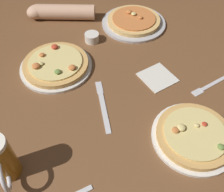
{
  "coord_description": "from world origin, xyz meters",
  "views": [
    {
      "loc": [
        -0.29,
        -0.52,
        0.72
      ],
      "look_at": [
        0.0,
        0.0,
        0.02
      ],
      "focal_mm": 40.97,
      "sensor_mm": 36.0,
      "label": 1
    }
  ],
  "objects_px": {
    "pizza_plate_far": "(134,21)",
    "diner_arm": "(58,12)",
    "ramekin_sauce": "(92,37)",
    "pizza_plate_side": "(56,65)",
    "napkin_folded": "(158,77)",
    "fork_spare": "(211,84)",
    "pizza_plate_near": "(194,135)",
    "knife_spare": "(103,105)",
    "beer_mug_dark": "(2,160)"
  },
  "relations": [
    {
      "from": "ramekin_sauce",
      "to": "diner_arm",
      "type": "distance_m",
      "value": 0.25
    },
    {
      "from": "napkin_folded",
      "to": "fork_spare",
      "type": "height_order",
      "value": "napkin_folded"
    },
    {
      "from": "pizza_plate_side",
      "to": "diner_arm",
      "type": "relative_size",
      "value": 0.93
    },
    {
      "from": "pizza_plate_far",
      "to": "beer_mug_dark",
      "type": "xyz_separation_m",
      "value": [
        -0.72,
        -0.46,
        0.06
      ]
    },
    {
      "from": "pizza_plate_far",
      "to": "pizza_plate_side",
      "type": "bearing_deg",
      "value": -166.22
    },
    {
      "from": "pizza_plate_near",
      "to": "knife_spare",
      "type": "relative_size",
      "value": 1.16
    },
    {
      "from": "pizza_plate_far",
      "to": "pizza_plate_side",
      "type": "xyz_separation_m",
      "value": [
        -0.44,
        -0.11,
        0.0
      ]
    },
    {
      "from": "beer_mug_dark",
      "to": "knife_spare",
      "type": "xyz_separation_m",
      "value": [
        0.36,
        0.09,
        -0.08
      ]
    },
    {
      "from": "pizza_plate_far",
      "to": "diner_arm",
      "type": "relative_size",
      "value": 0.99
    },
    {
      "from": "fork_spare",
      "to": "ramekin_sauce",
      "type": "bearing_deg",
      "value": 120.61
    },
    {
      "from": "ramekin_sauce",
      "to": "fork_spare",
      "type": "xyz_separation_m",
      "value": [
        0.28,
        -0.47,
        -0.02
      ]
    },
    {
      "from": "pizza_plate_side",
      "to": "knife_spare",
      "type": "height_order",
      "value": "pizza_plate_side"
    },
    {
      "from": "pizza_plate_far",
      "to": "ramekin_sauce",
      "type": "relative_size",
      "value": 4.78
    },
    {
      "from": "napkin_folded",
      "to": "diner_arm",
      "type": "xyz_separation_m",
      "value": [
        -0.18,
        0.58,
        0.03
      ]
    },
    {
      "from": "beer_mug_dark",
      "to": "diner_arm",
      "type": "distance_m",
      "value": 0.81
    },
    {
      "from": "ramekin_sauce",
      "to": "knife_spare",
      "type": "distance_m",
      "value": 0.38
    },
    {
      "from": "pizza_plate_near",
      "to": "diner_arm",
      "type": "bearing_deg",
      "value": 97.99
    },
    {
      "from": "pizza_plate_side",
      "to": "fork_spare",
      "type": "height_order",
      "value": "pizza_plate_side"
    },
    {
      "from": "pizza_plate_near",
      "to": "knife_spare",
      "type": "distance_m",
      "value": 0.32
    },
    {
      "from": "pizza_plate_side",
      "to": "knife_spare",
      "type": "relative_size",
      "value": 1.25
    },
    {
      "from": "beer_mug_dark",
      "to": "fork_spare",
      "type": "xyz_separation_m",
      "value": [
        0.77,
        -0.03,
        -0.08
      ]
    },
    {
      "from": "pizza_plate_near",
      "to": "napkin_folded",
      "type": "xyz_separation_m",
      "value": [
        0.06,
        0.28,
        -0.01
      ]
    },
    {
      "from": "napkin_folded",
      "to": "pizza_plate_side",
      "type": "bearing_deg",
      "value": 142.79
    },
    {
      "from": "napkin_folded",
      "to": "diner_arm",
      "type": "relative_size",
      "value": 0.4
    },
    {
      "from": "fork_spare",
      "to": "knife_spare",
      "type": "height_order",
      "value": "same"
    },
    {
      "from": "beer_mug_dark",
      "to": "knife_spare",
      "type": "distance_m",
      "value": 0.38
    },
    {
      "from": "pizza_plate_side",
      "to": "napkin_folded",
      "type": "xyz_separation_m",
      "value": [
        0.33,
        -0.25,
        -0.01
      ]
    },
    {
      "from": "pizza_plate_side",
      "to": "diner_arm",
      "type": "distance_m",
      "value": 0.36
    },
    {
      "from": "napkin_folded",
      "to": "fork_spare",
      "type": "distance_m",
      "value": 0.21
    },
    {
      "from": "beer_mug_dark",
      "to": "napkin_folded",
      "type": "xyz_separation_m",
      "value": [
        0.61,
        0.11,
        -0.07
      ]
    },
    {
      "from": "pizza_plate_near",
      "to": "knife_spare",
      "type": "height_order",
      "value": "pizza_plate_near"
    },
    {
      "from": "pizza_plate_near",
      "to": "beer_mug_dark",
      "type": "relative_size",
      "value": 1.7
    },
    {
      "from": "beer_mug_dark",
      "to": "fork_spare",
      "type": "relative_size",
      "value": 0.8
    },
    {
      "from": "knife_spare",
      "to": "diner_arm",
      "type": "xyz_separation_m",
      "value": [
        0.07,
        0.6,
        0.03
      ]
    },
    {
      "from": "beer_mug_dark",
      "to": "fork_spare",
      "type": "height_order",
      "value": "beer_mug_dark"
    },
    {
      "from": "beer_mug_dark",
      "to": "ramekin_sauce",
      "type": "xyz_separation_m",
      "value": [
        0.49,
        0.44,
        -0.06
      ]
    },
    {
      "from": "napkin_folded",
      "to": "knife_spare",
      "type": "relative_size",
      "value": 0.53
    },
    {
      "from": "pizza_plate_far",
      "to": "diner_arm",
      "type": "distance_m",
      "value": 0.37
    },
    {
      "from": "knife_spare",
      "to": "diner_arm",
      "type": "height_order",
      "value": "diner_arm"
    },
    {
      "from": "pizza_plate_near",
      "to": "diner_arm",
      "type": "relative_size",
      "value": 0.87
    },
    {
      "from": "ramekin_sauce",
      "to": "fork_spare",
      "type": "height_order",
      "value": "ramekin_sauce"
    },
    {
      "from": "pizza_plate_far",
      "to": "diner_arm",
      "type": "bearing_deg",
      "value": 143.13
    },
    {
      "from": "pizza_plate_near",
      "to": "ramekin_sauce",
      "type": "height_order",
      "value": "pizza_plate_near"
    },
    {
      "from": "pizza_plate_side",
      "to": "beer_mug_dark",
      "type": "height_order",
      "value": "beer_mug_dark"
    },
    {
      "from": "ramekin_sauce",
      "to": "fork_spare",
      "type": "bearing_deg",
      "value": -59.39
    },
    {
      "from": "diner_arm",
      "to": "fork_spare",
      "type": "bearing_deg",
      "value": -64.52
    },
    {
      "from": "pizza_plate_far",
      "to": "diner_arm",
      "type": "xyz_separation_m",
      "value": [
        -0.3,
        0.22,
        0.02
      ]
    },
    {
      "from": "pizza_plate_side",
      "to": "napkin_folded",
      "type": "relative_size",
      "value": 2.35
    },
    {
      "from": "beer_mug_dark",
      "to": "diner_arm",
      "type": "xyz_separation_m",
      "value": [
        0.43,
        0.69,
        -0.04
      ]
    },
    {
      "from": "ramekin_sauce",
      "to": "napkin_folded",
      "type": "xyz_separation_m",
      "value": [
        0.12,
        -0.34,
        -0.02
      ]
    }
  ]
}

